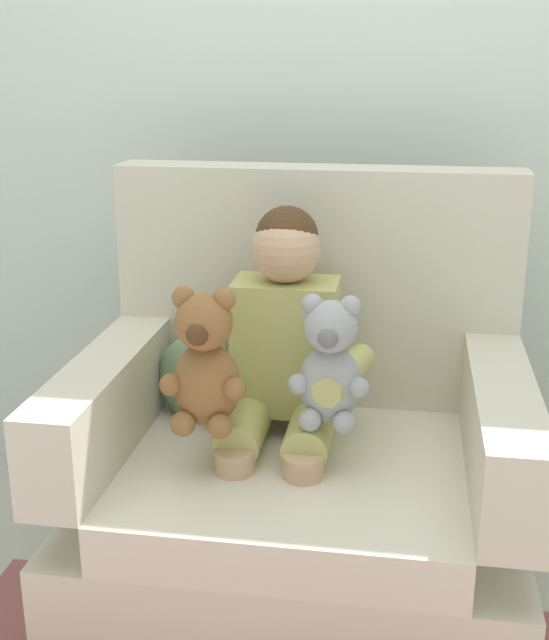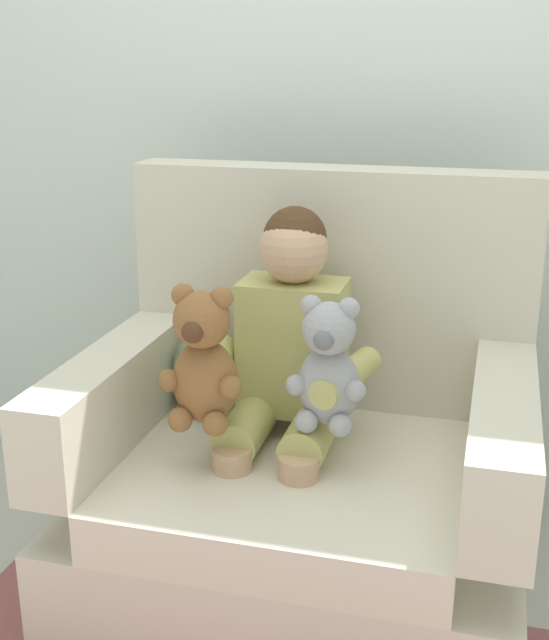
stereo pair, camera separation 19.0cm
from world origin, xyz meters
The scene contains 7 objects.
ground_plane centered at (0.00, 0.00, 0.00)m, with size 8.00×8.00×0.00m, color #ADA89E.
back_wall centered at (0.00, 0.70, 1.30)m, with size 6.00×0.10×2.60m, color silver.
armchair centered at (0.00, 0.05, 0.34)m, with size 1.08×0.85×1.07m.
seated_child centered at (-0.05, 0.06, 0.64)m, with size 0.45×0.39×0.82m.
plush_grey centered at (0.08, -0.06, 0.68)m, with size 0.19×0.15×0.31m.
plush_brown centered at (-0.20, -0.13, 0.69)m, with size 0.20×0.16×0.34m.
throw_pillow centered at (-0.28, 0.16, 0.53)m, with size 0.26×0.12×0.26m, color slate.
Camera 1 is at (0.24, -1.84, 1.36)m, focal length 46.86 mm.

